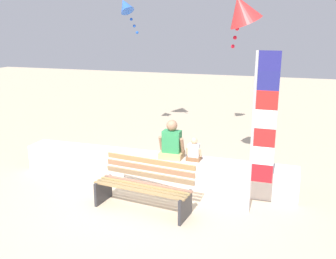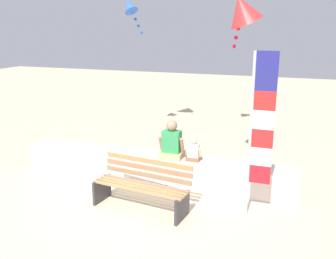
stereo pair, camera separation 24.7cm
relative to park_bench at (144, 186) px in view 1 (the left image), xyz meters
The scene contains 8 objects.
ground_plane 0.55m from the park_bench, 148.84° to the left, with size 40.00×40.00×0.00m, color #CAB495.
seawall_ledge 1.32m from the park_bench, 102.97° to the left, with size 5.95×0.60×0.56m, color silver.
park_bench is the anchor object (origin of this frame).
person_adult 1.34m from the park_bench, 84.36° to the left, with size 0.53×0.39×0.81m.
person_child 1.43m from the park_bench, 64.52° to the left, with size 0.32×0.23×0.49m.
flag_banner 2.32m from the park_bench, 11.34° to the left, with size 0.40×0.05×2.85m.
kite_red 3.89m from the park_bench, 54.97° to the left, with size 1.04×0.98×1.14m.
kite_blue 5.64m from the park_bench, 117.41° to the left, with size 0.64×0.68×1.02m.
Camera 1 is at (2.67, -6.04, 3.21)m, focal length 40.32 mm.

